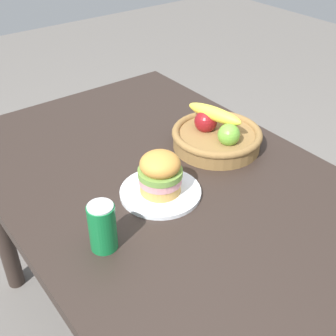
{
  "coord_description": "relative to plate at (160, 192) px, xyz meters",
  "views": [
    {
      "loc": [
        0.82,
        -0.62,
        1.51
      ],
      "look_at": [
        0.01,
        -0.02,
        0.81
      ],
      "focal_mm": 47.0,
      "sensor_mm": 36.0,
      "label": 1
    }
  ],
  "objects": [
    {
      "name": "soda_can",
      "position": [
        0.08,
        -0.23,
        0.06
      ],
      "size": [
        0.07,
        0.07,
        0.13
      ],
      "color": "#147238",
      "rests_on": "dining_table"
    },
    {
      "name": "sandwich",
      "position": [
        0.0,
        0.0,
        0.07
      ],
      "size": [
        0.12,
        0.12,
        0.12
      ],
      "color": "tan",
      "rests_on": "plate"
    },
    {
      "name": "plate",
      "position": [
        0.0,
        0.0,
        0.0
      ],
      "size": [
        0.23,
        0.23,
        0.01
      ],
      "primitive_type": "cylinder",
      "color": "white",
      "rests_on": "dining_table"
    },
    {
      "name": "dining_table",
      "position": [
        -0.03,
        0.06,
        -0.11
      ],
      "size": [
        1.4,
        0.9,
        0.75
      ],
      "color": "#2D231E",
      "rests_on": "ground_plane"
    },
    {
      "name": "fruit_basket",
      "position": [
        -0.09,
        0.29,
        0.04
      ],
      "size": [
        0.29,
        0.29,
        0.14
      ],
      "color": "olive",
      "rests_on": "dining_table"
    }
  ]
}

